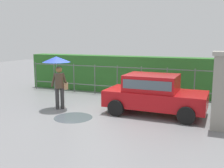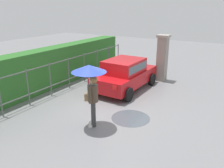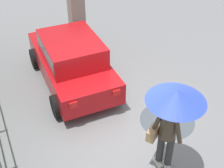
% 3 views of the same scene
% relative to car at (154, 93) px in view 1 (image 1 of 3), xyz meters
% --- Properties ---
extents(ground_plane, '(40.00, 40.00, 0.00)m').
position_rel_car_xyz_m(ground_plane, '(-2.05, -0.51, -0.80)').
color(ground_plane, slate).
extents(car, '(3.77, 1.92, 1.48)m').
position_rel_car_xyz_m(car, '(0.00, 0.00, 0.00)').
color(car, '#B71116').
rests_on(car, ground).
extents(pedestrian, '(1.09, 1.09, 2.10)m').
position_rel_car_xyz_m(pedestrian, '(-3.71, -0.72, 0.82)').
color(pedestrian, '#333333').
rests_on(pedestrian, ground).
extents(gate_pillar, '(0.60, 0.60, 2.42)m').
position_rel_car_xyz_m(gate_pillar, '(2.28, -1.00, 0.44)').
color(gate_pillar, gray).
rests_on(gate_pillar, ground).
extents(fence_section, '(10.96, 0.05, 1.50)m').
position_rel_car_xyz_m(fence_section, '(-1.78, 2.43, 0.02)').
color(fence_section, '#59605B').
rests_on(fence_section, ground).
extents(hedge_row, '(11.91, 0.90, 1.90)m').
position_rel_car_xyz_m(hedge_row, '(-1.78, 3.38, 0.15)').
color(hedge_row, '#2D6B28').
rests_on(hedge_row, ground).
extents(puddle_near, '(1.38, 1.38, 0.00)m').
position_rel_car_xyz_m(puddle_near, '(-2.55, -1.59, -0.80)').
color(puddle_near, '#4C545B').
rests_on(puddle_near, ground).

